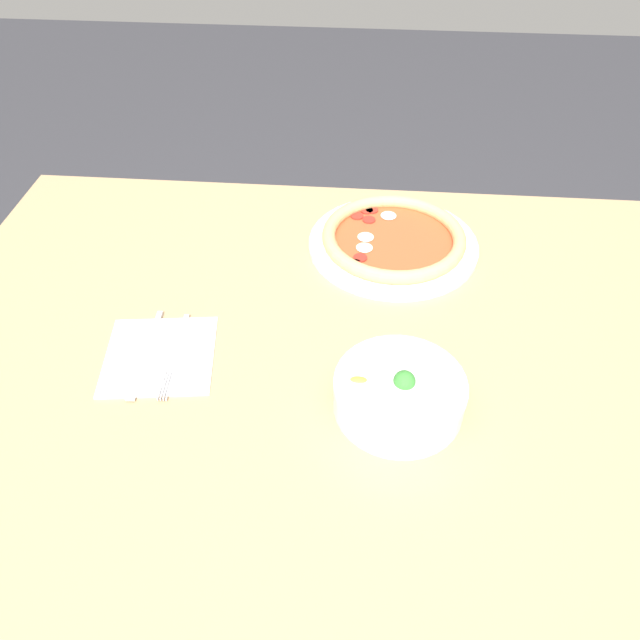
% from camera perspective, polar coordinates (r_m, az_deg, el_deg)
% --- Properties ---
extents(ground_plane, '(8.00, 8.00, 0.00)m').
position_cam_1_polar(ground_plane, '(1.65, 0.35, -22.37)').
color(ground_plane, '#333338').
extents(dining_table, '(1.38, 1.04, 0.78)m').
position_cam_1_polar(dining_table, '(1.07, 0.51, -6.83)').
color(dining_table, tan).
rests_on(dining_table, ground_plane).
extents(pizza, '(0.33, 0.33, 0.04)m').
position_cam_1_polar(pizza, '(1.22, 6.71, 7.30)').
color(pizza, white).
rests_on(pizza, dining_table).
extents(bowl, '(0.19, 0.19, 0.07)m').
position_cam_1_polar(bowl, '(0.92, 7.25, -6.55)').
color(bowl, white).
rests_on(bowl, dining_table).
extents(napkin, '(0.19, 0.19, 0.00)m').
position_cam_1_polar(napkin, '(1.03, -14.44, -3.17)').
color(napkin, white).
rests_on(napkin, dining_table).
extents(fork, '(0.02, 0.19, 0.00)m').
position_cam_1_polar(fork, '(1.02, -13.07, -3.03)').
color(fork, silver).
rests_on(fork, napkin).
extents(knife, '(0.02, 0.20, 0.01)m').
position_cam_1_polar(knife, '(1.04, -15.49, -2.61)').
color(knife, silver).
rests_on(knife, napkin).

